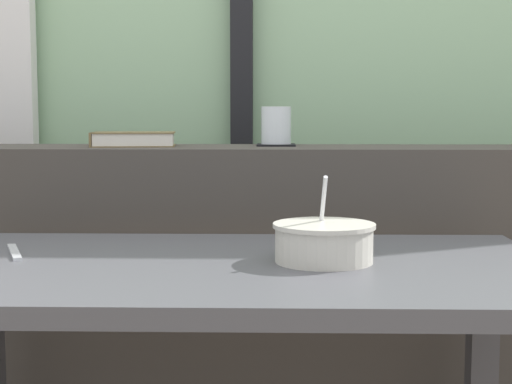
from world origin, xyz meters
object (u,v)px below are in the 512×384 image
(fork_utensil, at_px, (14,252))
(coaster_square, at_px, (276,145))
(juice_glass, at_px, (276,127))
(closed_book, at_px, (133,139))
(breakfast_table, at_px, (224,317))
(soup_bowl, at_px, (324,243))

(fork_utensil, bearing_deg, coaster_square, 25.28)
(juice_glass, bearing_deg, fork_utensil, -132.27)
(coaster_square, height_order, closed_book, closed_book)
(breakfast_table, height_order, closed_book, closed_book)
(juice_glass, distance_m, fork_utensil, 0.79)
(juice_glass, xyz_separation_m, closed_book, (-0.37, -0.03, -0.03))
(soup_bowl, relative_size, fork_utensil, 1.10)
(breakfast_table, relative_size, juice_glass, 12.36)
(coaster_square, distance_m, juice_glass, 0.05)
(breakfast_table, height_order, juice_glass, juice_glass)
(juice_glass, relative_size, fork_utensil, 0.57)
(closed_book, bearing_deg, breakfast_table, -65.72)
(breakfast_table, distance_m, juice_glass, 0.73)
(juice_glass, xyz_separation_m, fork_utensil, (-0.51, -0.56, -0.23))
(closed_book, relative_size, soup_bowl, 1.20)
(breakfast_table, xyz_separation_m, juice_glass, (0.10, 0.64, 0.34))
(closed_book, height_order, soup_bowl, closed_book)
(soup_bowl, bearing_deg, coaster_square, 97.93)
(coaster_square, bearing_deg, closed_book, -175.06)
(fork_utensil, bearing_deg, juice_glass, 25.28)
(coaster_square, xyz_separation_m, juice_glass, (0.00, 0.00, 0.05))
(soup_bowl, bearing_deg, juice_glass, 97.93)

